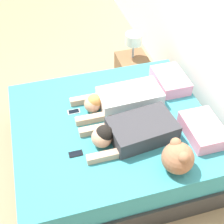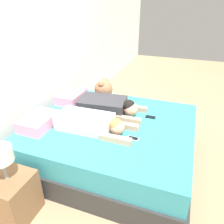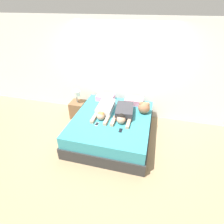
% 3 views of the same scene
% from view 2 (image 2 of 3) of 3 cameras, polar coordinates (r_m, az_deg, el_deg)
% --- Properties ---
extents(ground_plane, '(12.00, 12.00, 0.00)m').
position_cam_2_polar(ground_plane, '(3.08, 0.00, -11.83)').
color(ground_plane, '#9E8460').
extents(wall_back, '(12.00, 0.06, 2.60)m').
position_cam_2_polar(wall_back, '(3.06, -21.71, 13.33)').
color(wall_back, white).
rests_on(wall_back, ground_plane).
extents(bed, '(1.82, 2.05, 0.57)m').
position_cam_2_polar(bed, '(2.91, 0.00, -7.62)').
color(bed, '#2D2D2D').
rests_on(bed, ground_plane).
extents(pillow_head_left, '(0.47, 0.33, 0.14)m').
position_cam_2_polar(pillow_head_left, '(2.78, -18.61, -2.38)').
color(pillow_head_left, pink).
rests_on(pillow_head_left, bed).
extents(pillow_head_right, '(0.47, 0.33, 0.14)m').
position_cam_2_polar(pillow_head_right, '(3.36, -10.59, 3.97)').
color(pillow_head_right, pink).
rests_on(pillow_head_right, bed).
extents(person_left, '(0.37, 0.95, 0.20)m').
position_cam_2_polar(person_left, '(2.59, -5.14, -2.88)').
color(person_left, silver).
rests_on(person_left, bed).
extents(person_right, '(0.46, 0.91, 0.23)m').
position_cam_2_polar(person_right, '(2.96, -0.67, 1.56)').
color(person_right, '#333338').
rests_on(person_right, bed).
extents(cell_phone_left, '(0.07, 0.13, 0.01)m').
position_cam_2_polar(cell_phone_left, '(2.46, 5.52, -6.89)').
color(cell_phone_left, silver).
rests_on(cell_phone_left, bed).
extents(cell_phone_right, '(0.07, 0.13, 0.01)m').
position_cam_2_polar(cell_phone_right, '(2.91, 10.03, -1.31)').
color(cell_phone_right, black).
rests_on(cell_phone_right, bed).
extents(plush_toy, '(0.28, 0.28, 0.30)m').
position_cam_2_polar(plush_toy, '(3.40, -2.23, 6.17)').
color(plush_toy, '#996647').
rests_on(plush_toy, bed).
extents(nightstand, '(0.39, 0.39, 0.83)m').
position_cam_2_polar(nightstand, '(2.46, -24.70, -18.83)').
color(nightstand, brown).
rests_on(nightstand, ground_plane).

